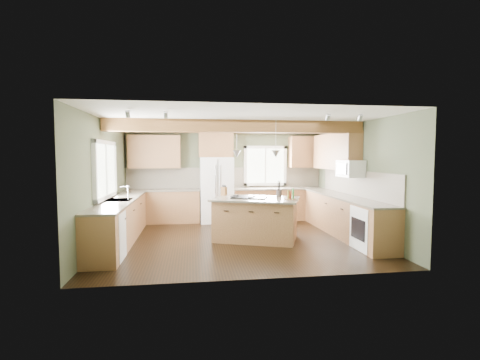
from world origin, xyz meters
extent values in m
plane|color=black|center=(0.00, 0.00, 0.00)|extent=(5.60, 5.60, 0.00)
plane|color=silver|center=(0.00, 0.00, 2.60)|extent=(5.60, 5.60, 0.00)
plane|color=#4D563D|center=(0.00, 2.50, 1.30)|extent=(5.60, 0.00, 5.60)
plane|color=#4D563D|center=(-2.80, 0.00, 1.30)|extent=(0.00, 5.00, 5.00)
plane|color=#4D563D|center=(2.80, 0.00, 1.30)|extent=(0.00, 5.00, 5.00)
cube|color=brown|center=(0.00, -0.07, 2.47)|extent=(5.55, 0.26, 0.26)
cube|color=brown|center=(0.00, 2.40, 2.54)|extent=(5.55, 0.20, 0.10)
cube|color=brown|center=(0.00, 2.48, 1.21)|extent=(5.58, 0.03, 0.58)
cube|color=brown|center=(2.78, 0.05, 1.21)|extent=(0.03, 3.70, 0.58)
cube|color=brown|center=(-1.79, 2.20, 0.44)|extent=(2.02, 0.60, 0.88)
cube|color=brown|center=(-1.79, 2.20, 0.90)|extent=(2.06, 0.64, 0.04)
cube|color=brown|center=(1.49, 2.20, 0.44)|extent=(2.62, 0.60, 0.88)
cube|color=brown|center=(1.49, 2.20, 0.90)|extent=(2.66, 0.64, 0.04)
cube|color=brown|center=(-2.50, 0.05, 0.44)|extent=(0.60, 3.70, 0.88)
cube|color=brown|center=(-2.50, 0.05, 0.90)|extent=(0.64, 3.74, 0.04)
cube|color=brown|center=(2.50, 0.05, 0.44)|extent=(0.60, 3.70, 0.88)
cube|color=brown|center=(2.50, 0.05, 0.90)|extent=(0.64, 3.74, 0.04)
cube|color=brown|center=(-1.99, 2.33, 1.95)|extent=(1.40, 0.35, 0.90)
cube|color=brown|center=(-0.30, 2.33, 2.15)|extent=(0.96, 0.35, 0.70)
cube|color=brown|center=(2.62, 0.90, 1.95)|extent=(0.35, 2.20, 0.90)
cube|color=brown|center=(2.30, 2.33, 1.95)|extent=(0.90, 0.35, 0.90)
cube|color=white|center=(-2.78, 0.05, 1.55)|extent=(0.04, 1.60, 1.05)
cube|color=white|center=(1.15, 2.48, 1.55)|extent=(1.10, 0.04, 1.00)
cube|color=#262628|center=(-2.50, 0.05, 0.91)|extent=(0.50, 0.65, 0.03)
cylinder|color=#B2B2B7|center=(-2.32, 0.05, 1.05)|extent=(0.02, 0.02, 0.28)
cube|color=white|center=(-2.49, -1.25, 0.43)|extent=(0.60, 0.60, 0.84)
cube|color=white|center=(2.49, -1.25, 0.43)|extent=(0.60, 0.72, 0.84)
cube|color=white|center=(2.58, -0.05, 1.55)|extent=(0.40, 0.70, 0.38)
cone|color=#B2B2B7|center=(0.00, 0.08, 1.88)|extent=(0.18, 0.18, 0.16)
cone|color=#B2B2B7|center=(0.80, -0.23, 1.88)|extent=(0.18, 0.18, 0.16)
cube|color=white|center=(-0.30, 2.12, 0.90)|extent=(0.90, 0.74, 1.80)
cube|color=brown|center=(0.40, -0.07, 0.44)|extent=(1.97, 1.59, 0.88)
cube|color=brown|center=(0.40, -0.07, 0.90)|extent=(2.12, 1.74, 0.04)
cube|color=black|center=(0.27, -0.02, 0.93)|extent=(0.87, 0.73, 0.02)
cube|color=brown|center=(-0.24, 0.52, 1.02)|extent=(0.15, 0.14, 0.20)
cylinder|color=#483F39|center=(0.96, 0.10, 1.00)|extent=(0.13, 0.13, 0.17)
camera|label=1|loc=(-0.99, -7.49, 1.84)|focal=26.00mm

